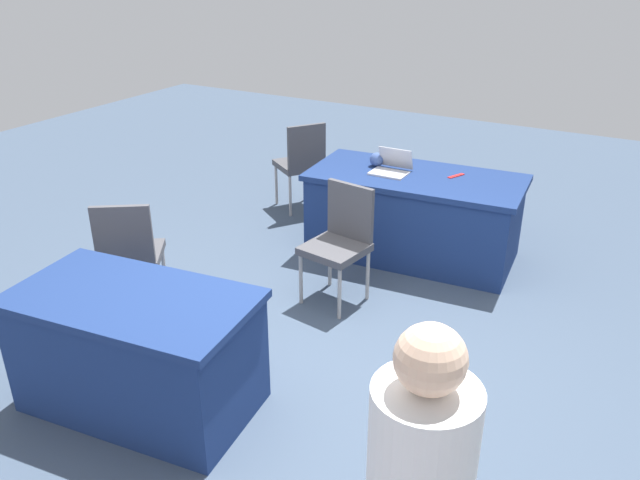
% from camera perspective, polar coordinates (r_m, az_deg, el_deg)
% --- Properties ---
extents(ground_plane, '(14.40, 14.40, 0.00)m').
position_cam_1_polar(ground_plane, '(4.35, -1.02, -12.03)').
color(ground_plane, '#3D4C60').
extents(table_foreground, '(1.94, 1.04, 0.77)m').
position_cam_1_polar(table_foreground, '(5.83, 8.37, 2.20)').
color(table_foreground, navy).
rests_on(table_foreground, ground).
extents(table_mid_left, '(1.52, 0.94, 0.77)m').
position_cam_1_polar(table_mid_left, '(4.05, -15.96, -9.53)').
color(table_mid_left, navy).
rests_on(table_mid_left, ground).
extents(chair_near_front, '(0.61, 0.61, 0.95)m').
position_cam_1_polar(chair_near_front, '(4.96, -16.70, -0.88)').
color(chair_near_front, '#9E9993').
rests_on(chair_near_front, ground).
extents(chair_tucked_left, '(0.61, 0.61, 0.96)m').
position_cam_1_polar(chair_tucked_left, '(6.75, -1.65, 7.15)').
color(chair_tucked_left, '#9E9993').
rests_on(chair_tucked_left, ground).
extents(chair_tucked_right, '(0.50, 0.50, 0.94)m').
position_cam_1_polar(chair_tucked_right, '(4.98, 1.84, 0.23)').
color(chair_tucked_right, '#9E9993').
rests_on(chair_tucked_right, ground).
extents(laptop_silver, '(0.32, 0.29, 0.21)m').
position_cam_1_polar(laptop_silver, '(5.72, 6.37, 6.38)').
color(laptop_silver, silver).
rests_on(laptop_silver, table_foreground).
extents(yarn_ball, '(0.13, 0.13, 0.13)m').
position_cam_1_polar(yarn_ball, '(5.88, 5.09, 7.19)').
color(yarn_ball, '#3F5999').
rests_on(yarn_ball, table_foreground).
extents(scissors_red, '(0.11, 0.18, 0.01)m').
position_cam_1_polar(scissors_red, '(5.73, 12.09, 5.64)').
color(scissors_red, red).
rests_on(scissors_red, table_foreground).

